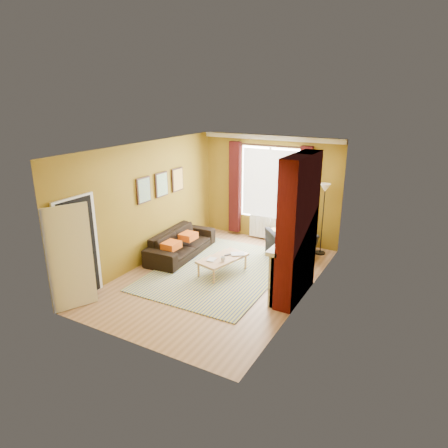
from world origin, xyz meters
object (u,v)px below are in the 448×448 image
(sofa, at_px, (181,243))
(coffee_table, at_px, (223,259))
(armchair, at_px, (291,245))
(wicker_stool, at_px, (277,237))
(floor_lamp, at_px, (324,199))

(sofa, height_order, coffee_table, sofa)
(sofa, relative_size, coffee_table, 1.70)
(armchair, relative_size, coffee_table, 0.83)
(sofa, xyz_separation_m, coffee_table, (1.40, -0.42, 0.03))
(coffee_table, xyz_separation_m, wicker_stool, (0.40, 2.18, -0.12))
(armchair, xyz_separation_m, wicker_stool, (-0.61, 0.61, -0.12))
(coffee_table, bearing_deg, wicker_stool, 93.17)
(armchair, distance_m, floor_lamp, 1.35)
(sofa, distance_m, floor_lamp, 3.62)
(coffee_table, xyz_separation_m, floor_lamp, (1.57, 2.18, 1.06))
(floor_lamp, bearing_deg, wicker_stool, 180.00)
(wicker_stool, bearing_deg, armchair, -45.08)
(coffee_table, bearing_deg, sofa, 176.78)
(sofa, height_order, floor_lamp, floor_lamp)
(sofa, xyz_separation_m, wicker_stool, (1.80, 1.76, -0.09))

